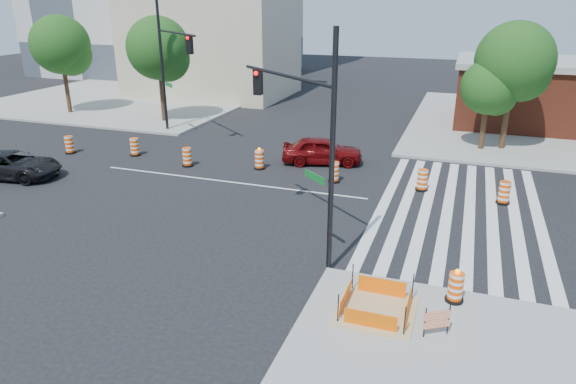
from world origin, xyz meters
name	(u,v)px	position (x,y,z in m)	size (l,w,h in m)	color
ground	(228,182)	(0.00, 0.00, 0.00)	(120.00, 120.00, 0.00)	black
sidewalk_ne	(574,128)	(18.00, 18.00, 0.07)	(22.00, 22.00, 0.15)	gray
sidewalk_nw	(136,97)	(-18.00, 18.00, 0.07)	(22.00, 22.00, 0.15)	gray
crosswalk_east	(459,210)	(10.95, 0.00, 0.01)	(6.75, 13.50, 0.01)	silver
lane_centerline	(228,182)	(0.00, 0.00, 0.01)	(14.00, 0.12, 0.01)	silver
excavation_pit	(376,309)	(9.00, -9.00, 0.22)	(2.20, 2.20, 0.90)	tan
beige_midrise	(212,39)	(-12.00, 22.00, 5.00)	(14.00, 10.00, 10.00)	#C3B895
red_coupe	(322,150)	(3.56, 4.46, 0.74)	(1.75, 4.36, 1.49)	#600809
dark_suv	(13,165)	(-10.54, -3.00, 0.66)	(2.20, 4.76, 1.32)	black
signal_pole_se	(305,123)	(5.80, -5.88, 4.71)	(4.53, 3.83, 7.68)	black
signal_pole_nw	(170,57)	(-7.15, 6.98, 5.11)	(4.96, 4.13, 8.35)	black
pit_drum	(455,288)	(11.09, -7.69, 0.59)	(0.54, 0.54, 1.07)	black
barricade	(437,320)	(10.70, -9.59, 0.64)	(0.66, 0.42, 0.89)	#F34D05
tree_north_a	(62,48)	(-18.64, 10.39, 5.01)	(4.39, 4.39, 7.46)	#382314
tree_north_b	(159,52)	(-10.05, 10.28, 5.02)	(4.39, 4.39, 7.47)	#382314
tree_north_c	(489,90)	(11.85, 10.10, 3.61)	(3.22, 3.16, 5.38)	#382314
tree_north_d	(515,65)	(13.04, 10.58, 4.99)	(4.38, 4.38, 7.44)	#382314
median_drum_0	(70,145)	(-10.93, 1.45, 0.48)	(0.60, 0.60, 1.02)	black
median_drum_1	(135,148)	(-7.06, 2.33, 0.48)	(0.60, 0.60, 1.02)	black
median_drum_2	(187,158)	(-3.18, 1.57, 0.48)	(0.60, 0.60, 1.02)	black
median_drum_3	(259,160)	(0.68, 2.44, 0.49)	(0.60, 0.60, 1.18)	black
median_drum_4	(334,173)	(4.96, 1.74, 0.48)	(0.60, 0.60, 1.02)	black
median_drum_5	(422,181)	(9.18, 1.97, 0.48)	(0.60, 0.60, 1.02)	black
median_drum_6	(504,193)	(12.76, 1.46, 0.48)	(0.60, 0.60, 1.02)	black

